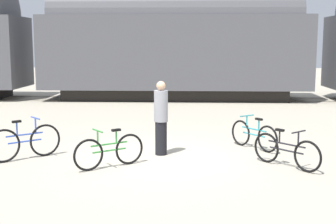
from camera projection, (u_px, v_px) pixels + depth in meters
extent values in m
plane|color=#B2A893|center=(160.00, 157.00, 11.01)|extent=(80.00, 80.00, 0.00)
cube|color=black|center=(175.00, 93.00, 22.30)|extent=(10.41, 2.33, 0.55)
cube|color=#4C4C51|center=(175.00, 52.00, 22.01)|extent=(12.39, 3.10, 3.36)
cylinder|color=#4C4C51|center=(175.00, 16.00, 21.76)|extent=(11.40, 2.95, 2.95)
cube|color=#4C4238|center=(174.00, 101.00, 21.63)|extent=(51.37, 0.07, 0.01)
cube|color=#4C4238|center=(175.00, 97.00, 23.04)|extent=(51.37, 0.07, 0.01)
torus|color=black|center=(308.00, 156.00, 9.66)|extent=(0.49, 0.53, 0.67)
torus|color=black|center=(266.00, 148.00, 10.47)|extent=(0.49, 0.53, 0.67)
cylinder|color=black|center=(286.00, 144.00, 10.04)|extent=(0.66, 0.72, 0.04)
cylinder|color=black|center=(286.00, 150.00, 10.06)|extent=(0.60, 0.66, 0.04)
cylinder|color=black|center=(280.00, 136.00, 10.16)|extent=(0.04, 0.04, 0.28)
cube|color=black|center=(280.00, 130.00, 10.14)|extent=(0.19, 0.20, 0.05)
cylinder|color=black|center=(298.00, 139.00, 9.79)|extent=(0.04, 0.04, 0.31)
cylinder|color=black|center=(299.00, 132.00, 9.77)|extent=(0.36, 0.33, 0.03)
torus|color=black|center=(88.00, 155.00, 9.76)|extent=(0.58, 0.45, 0.69)
torus|color=black|center=(129.00, 149.00, 10.31)|extent=(0.58, 0.45, 0.69)
cylinder|color=#338C38|center=(109.00, 144.00, 10.01)|extent=(0.71, 0.55, 0.04)
cylinder|color=#338C38|center=(109.00, 150.00, 10.03)|extent=(0.65, 0.50, 0.04)
cylinder|color=#338C38|center=(116.00, 137.00, 10.08)|extent=(0.04, 0.04, 0.29)
cube|color=black|center=(116.00, 130.00, 10.06)|extent=(0.21, 0.18, 0.05)
cylinder|color=#338C38|center=(98.00, 138.00, 9.83)|extent=(0.04, 0.04, 0.32)
cylinder|color=#338C38|center=(98.00, 131.00, 9.81)|extent=(0.30, 0.39, 0.03)
torus|color=black|center=(241.00, 133.00, 12.21)|extent=(0.44, 0.57, 0.67)
torus|color=black|center=(268.00, 139.00, 11.42)|extent=(0.44, 0.57, 0.67)
cylinder|color=teal|center=(254.00, 129.00, 11.79)|extent=(0.53, 0.70, 0.04)
cylinder|color=teal|center=(254.00, 135.00, 11.81)|extent=(0.48, 0.64, 0.04)
cylinder|color=teal|center=(259.00, 125.00, 11.64)|extent=(0.04, 0.04, 0.28)
cube|color=black|center=(259.00, 119.00, 11.62)|extent=(0.18, 0.21, 0.05)
cylinder|color=teal|center=(247.00, 122.00, 11.99)|extent=(0.04, 0.04, 0.31)
cylinder|color=teal|center=(247.00, 116.00, 11.97)|extent=(0.39, 0.30, 0.03)
torus|color=black|center=(45.00, 140.00, 11.05)|extent=(0.60, 0.55, 0.77)
torus|color=black|center=(4.00, 146.00, 10.44)|extent=(0.60, 0.55, 0.77)
cylinder|color=#3351B7|center=(25.00, 135.00, 10.72)|extent=(0.67, 0.61, 0.04)
cylinder|color=#3351B7|center=(25.00, 141.00, 10.74)|extent=(0.61, 0.55, 0.04)
cylinder|color=#3351B7|center=(17.00, 129.00, 10.58)|extent=(0.04, 0.04, 0.32)
cube|color=black|center=(17.00, 122.00, 10.56)|extent=(0.20, 0.19, 0.05)
cylinder|color=#3351B7|center=(36.00, 126.00, 10.86)|extent=(0.04, 0.04, 0.36)
cylinder|color=#3351B7|center=(35.00, 118.00, 10.83)|extent=(0.33, 0.36, 0.03)
cylinder|color=black|center=(161.00, 138.00, 11.19)|extent=(0.28, 0.28, 0.81)
cylinder|color=gray|center=(161.00, 106.00, 11.08)|extent=(0.33, 0.33, 0.74)
sphere|color=tan|center=(161.00, 86.00, 11.01)|extent=(0.22, 0.22, 0.22)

